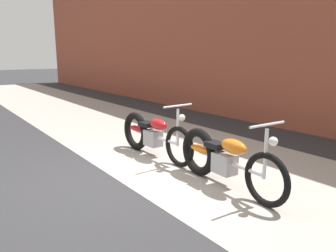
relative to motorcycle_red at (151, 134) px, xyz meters
name	(u,v)px	position (x,y,z in m)	size (l,w,h in m)	color
ground_plane	(119,181)	(0.79, -1.08, -0.40)	(80.00, 80.00, 0.00)	#2D2D30
sidewalk_slab	(207,159)	(0.79, 0.67, -0.40)	(36.00, 3.50, 0.01)	#9E998E
brick_building_wall	(327,12)	(0.79, 4.12, 2.33)	(36.00, 0.50, 5.45)	brown
motorcycle_red	(151,134)	(0.00, 0.00, 0.00)	(2.01, 0.58, 1.03)	black
motorcycle_orange	(221,158)	(1.77, 0.02, 0.00)	(2.01, 0.58, 1.03)	black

